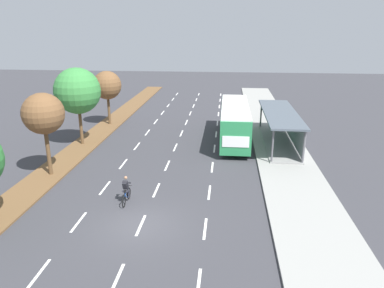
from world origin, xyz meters
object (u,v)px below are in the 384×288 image
at_px(bus, 235,119).
at_px(median_tree_second, 43,114).
at_px(cyclist, 126,191).
at_px(bus_shelter, 283,125).
at_px(median_tree_fourth, 107,85).
at_px(median_tree_third, 77,91).

bearing_deg(bus, median_tree_second, -143.69).
distance_m(bus, cyclist, 15.03).
xyz_separation_m(bus, cyclist, (-6.73, -13.38, -1.28)).
relative_size(bus_shelter, median_tree_second, 1.91).
xyz_separation_m(bus_shelter, median_tree_fourth, (-17.79, 5.24, 2.46)).
bearing_deg(bus_shelter, median_tree_second, -152.98).
bearing_deg(median_tree_fourth, median_tree_third, -92.22).
xyz_separation_m(cyclist, median_tree_second, (-6.58, 3.61, 3.77)).
relative_size(bus_shelter, median_tree_third, 1.65).
xyz_separation_m(bus, median_tree_third, (-13.79, -2.67, 2.87)).
xyz_separation_m(bus_shelter, median_tree_second, (-17.59, -8.97, 2.70)).
bearing_deg(median_tree_second, median_tree_third, 93.85).
relative_size(bus, median_tree_third, 1.65).
distance_m(cyclist, median_tree_fourth, 19.39).
bearing_deg(bus, median_tree_third, -169.03).
bearing_deg(bus_shelter, median_tree_fourth, 163.58).
relative_size(median_tree_second, median_tree_third, 0.86).
bearing_deg(median_tree_third, bus, 10.97).
bearing_deg(median_tree_second, bus_shelter, 27.02).
bearing_deg(median_tree_second, cyclist, -28.71).
bearing_deg(bus_shelter, bus, 169.28).
height_order(cyclist, median_tree_fourth, median_tree_fourth).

